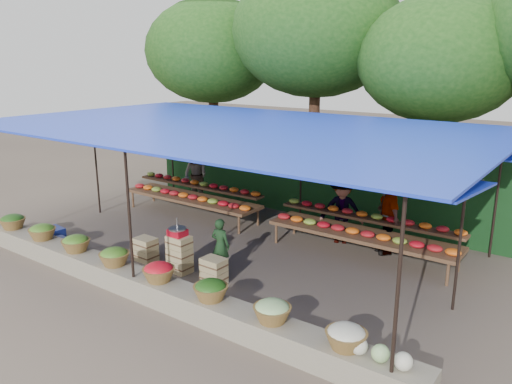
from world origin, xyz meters
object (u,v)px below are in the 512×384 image
Objects in this scene: weighing_scale at (177,231)px; vendor_seated at (220,246)px; blue_crate_back at (54,234)px; crate_counter at (179,257)px; blue_crate_front at (60,245)px.

weighing_scale is 0.90m from vendor_seated.
weighing_scale is at bearing 12.39° from blue_crate_back.
weighing_scale is (-0.00, 0.00, 0.55)m from crate_counter.
weighing_scale reaches higher than blue_crate_back.
crate_counter is at bearing 20.09° from blue_crate_front.
blue_crate_front is at bearing 12.18° from vendor_seated.
crate_counter is 0.55m from weighing_scale.
crate_counter reaches higher than blue_crate_back.
weighing_scale reaches higher than vendor_seated.
blue_crate_front is 0.80m from blue_crate_back.
weighing_scale is 3.15m from blue_crate_front.
blue_crate_front is 0.94× the size of blue_crate_back.
vendor_seated reaches higher than crate_counter.
weighing_scale is at bearing 29.13° from vendor_seated.
vendor_seated is 2.42× the size of blue_crate_front.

